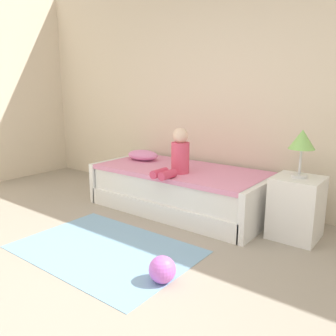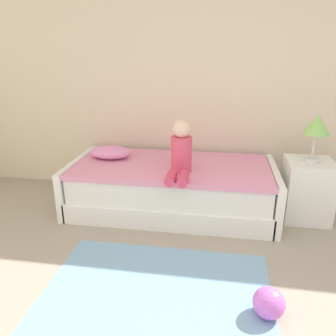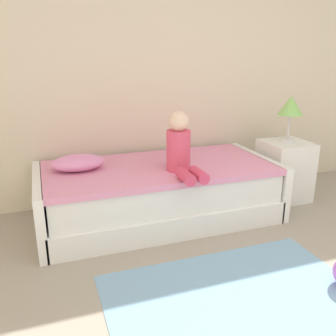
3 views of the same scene
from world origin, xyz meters
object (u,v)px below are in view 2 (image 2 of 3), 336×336
object	(u,v)px
child_figure	(181,152)
pillow	(110,152)
table_lamp	(317,127)
nightstand	(307,190)
toy_ball	(269,303)
bed	(172,187)

from	to	relation	value
child_figure	pillow	size ratio (longest dim) A/B	1.16
table_lamp	pillow	world-z (taller)	table_lamp
nightstand	toy_ball	distance (m)	1.52
bed	table_lamp	world-z (taller)	table_lamp
table_lamp	pillow	bearing A→B (deg)	177.54
table_lamp	child_figure	bearing A→B (deg)	-168.93
child_figure	toy_ball	size ratio (longest dim) A/B	2.48
pillow	toy_ball	distance (m)	2.19
table_lamp	toy_ball	distance (m)	1.73
toy_ball	pillow	bearing A→B (deg)	135.13
nightstand	table_lamp	size ratio (longest dim) A/B	1.33
child_figure	table_lamp	bearing A→B (deg)	11.07
bed	nightstand	size ratio (longest dim) A/B	3.52
nightstand	pillow	bearing A→B (deg)	177.54
bed	toy_ball	size ratio (longest dim) A/B	10.28
bed	table_lamp	size ratio (longest dim) A/B	4.69
table_lamp	toy_ball	world-z (taller)	table_lamp
bed	nightstand	distance (m)	1.35
bed	child_figure	xyz separation A→B (m)	(0.12, -0.23, 0.46)
nightstand	bed	bearing A→B (deg)	-179.46
bed	table_lamp	xyz separation A→B (m)	(1.35, 0.01, 0.69)
bed	child_figure	distance (m)	0.53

